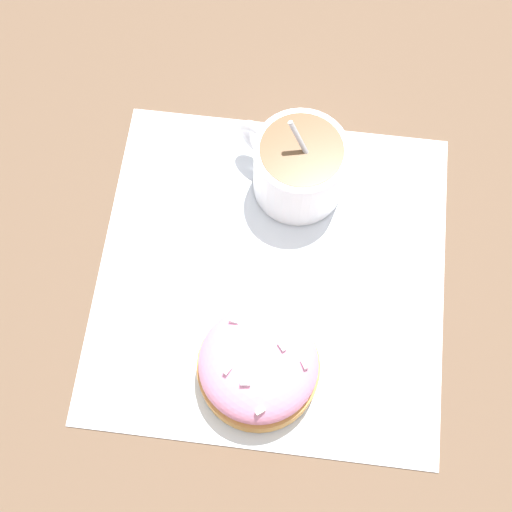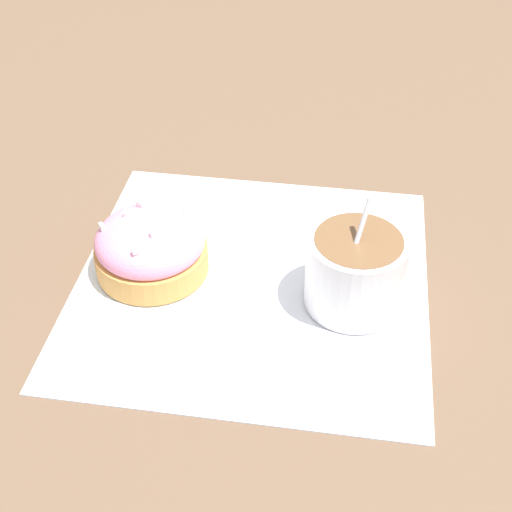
{
  "view_description": "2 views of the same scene",
  "coord_description": "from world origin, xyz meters",
  "views": [
    {
      "loc": [
        0.2,
        0.03,
        0.55
      ],
      "look_at": [
        0.0,
        -0.01,
        0.03
      ],
      "focal_mm": 50.0,
      "sensor_mm": 36.0,
      "label": 1
    },
    {
      "loc": [
        -0.1,
        0.42,
        0.4
      ],
      "look_at": [
        -0.0,
        0.01,
        0.03
      ],
      "focal_mm": 50.0,
      "sensor_mm": 36.0,
      "label": 2
    }
  ],
  "objects": [
    {
      "name": "ground_plane",
      "position": [
        0.0,
        0.0,
        0.0
      ],
      "size": [
        3.0,
        3.0,
        0.0
      ],
      "primitive_type": "plane",
      "color": "brown"
    },
    {
      "name": "paper_napkin",
      "position": [
        0.0,
        0.0,
        0.0
      ],
      "size": [
        0.31,
        0.3,
        0.0
      ],
      "color": "white",
      "rests_on": "ground_plane"
    },
    {
      "name": "coffee_cup",
      "position": [
        -0.08,
        0.01,
        0.04
      ],
      "size": [
        0.08,
        0.1,
        0.09
      ],
      "color": "white",
      "rests_on": "paper_napkin"
    },
    {
      "name": "frosted_pastry",
      "position": [
        0.08,
        0.01,
        0.03
      ],
      "size": [
        0.09,
        0.09,
        0.05
      ],
      "color": "#D19347",
      "rests_on": "paper_napkin"
    }
  ]
}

